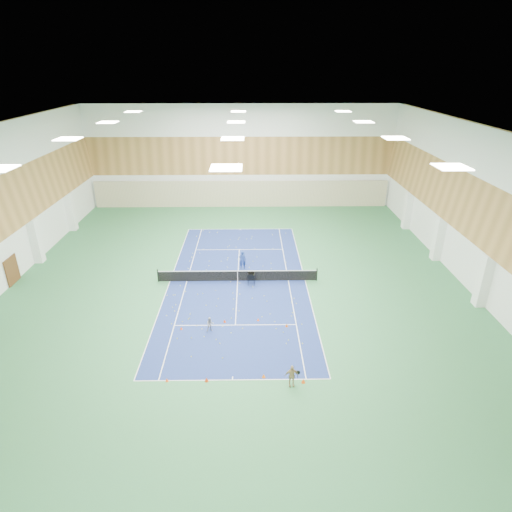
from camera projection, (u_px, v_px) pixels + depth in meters
The scene contains 21 objects.
ground at pixel (238, 281), 34.63m from camera, with size 40.00×40.00×0.00m, color #2F6F40.
room_shell at pixel (236, 210), 32.16m from camera, with size 36.00×40.00×12.00m, color white, non-canonical shape.
wood_cladding at pixel (236, 184), 31.34m from camera, with size 36.00×40.00×8.00m, color #AB793F, non-canonical shape.
ceiling_light_grid at pixel (235, 129), 29.73m from camera, with size 21.40×25.40×0.06m, color white, non-canonical shape.
court_surface at pixel (238, 281), 34.63m from camera, with size 10.97×23.77×0.01m, color navy.
tennis_balls_scatter at pixel (238, 281), 34.61m from camera, with size 10.57×22.77×0.07m, color yellow, non-canonical shape.
tennis_net at pixel (238, 275), 34.41m from camera, with size 12.80×0.10×1.10m, color black, non-canonical shape.
back_curtain at pixel (241, 194), 51.97m from camera, with size 35.40×0.16×3.20m, color #C6B793.
door_left_b at pixel (12, 270), 33.94m from camera, with size 0.08×1.80×2.20m, color #593319.
coach at pixel (242, 260), 36.41m from camera, with size 0.60×0.39×1.65m, color navy.
child_court at pixel (210, 324), 27.98m from camera, with size 0.49×0.38×1.01m, color #9A9AA2.
child_apron at pixel (292, 376), 23.14m from camera, with size 0.78×0.33×1.34m, color tan.
ball_cart at pixel (251, 279), 33.90m from camera, with size 0.58×0.58×1.00m, color black, non-canonical shape.
cone_svc_a at pixel (181, 328), 28.31m from camera, with size 0.18×0.18×0.20m, color #FA480D.
cone_svc_b at pixel (225, 321), 29.08m from camera, with size 0.20×0.20×0.22m, color #E83F0C.
cone_svc_c at pixel (258, 319), 29.26m from camera, with size 0.18×0.18×0.20m, color #FF4E0D.
cone_svc_d at pixel (287, 325), 28.59m from camera, with size 0.21×0.21×0.23m, color #E2570B.
cone_base_a at pixel (167, 380), 23.68m from camera, with size 0.19×0.19×0.20m, color #FF490D.
cone_base_b at pixel (207, 379), 23.68m from camera, with size 0.22×0.22×0.25m, color #EA3C0C.
cone_base_c at pixel (264, 376), 23.96m from camera, with size 0.21×0.21×0.23m, color #FF660D.
cone_base_d at pixel (303, 381), 23.57m from camera, with size 0.23×0.23×0.25m, color #FB500D.
Camera 1 is at (1.03, -30.74, 16.11)m, focal length 30.00 mm.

